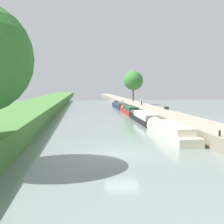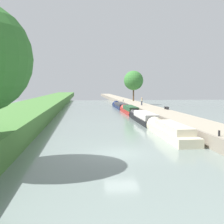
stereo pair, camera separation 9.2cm
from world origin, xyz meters
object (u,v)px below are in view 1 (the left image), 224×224
narrowboat_black (143,117)px  park_bench (167,107)px  narrowboat_red (129,110)px  mooring_bollard_near (220,133)px  mooring_bollard_far (123,101)px  narrowboat_navy (119,106)px  person_walking (142,101)px  narrowboat_cream (169,130)px

narrowboat_black → park_bench: 8.77m
narrowboat_red → mooring_bollard_near: (1.86, -30.25, 0.74)m
narrowboat_black → narrowboat_red: bearing=89.7°
narrowboat_black → mooring_bollard_near: size_ratio=27.47×
narrowboat_black → mooring_bollard_far: (1.93, 32.27, 0.75)m
narrowboat_black → mooring_bollard_near: bearing=-84.0°
narrowboat_navy → narrowboat_black: bearing=-90.3°
narrowboat_red → mooring_bollard_far: mooring_bollard_far is taller
narrowboat_black → mooring_bollard_near: mooring_bollard_near is taller
narrowboat_navy → mooring_bollard_near: size_ratio=32.83×
narrowboat_red → narrowboat_navy: bearing=89.7°
mooring_bollard_near → park_bench: park_bench is taller
narrowboat_navy → mooring_bollard_far: (1.79, 6.45, 0.85)m
person_walking → narrowboat_red: bearing=-122.5°
person_walking → park_bench: (1.91, -10.81, -0.53)m
person_walking → mooring_bollard_near: size_ratio=3.69×
park_bench → narrowboat_cream: bearing=-106.5°
narrowboat_cream → narrowboat_navy: narrowboat_cream is taller
narrowboat_red → mooring_bollard_far: (1.86, 20.24, 0.74)m
narrowboat_cream → person_walking: (3.67, 29.63, 1.37)m
park_bench → narrowboat_red: bearing=136.0°
narrowboat_black → mooring_bollard_near: 18.33m
narrowboat_cream → narrowboat_black: size_ratio=0.90×
narrowboat_navy → mooring_bollard_near: mooring_bollard_near is taller
narrowboat_navy → park_bench: (5.38, -19.06, 0.97)m
narrowboat_cream → narrowboat_red: bearing=89.7°
person_walking → mooring_bollard_near: bearing=-92.7°
mooring_bollard_far → narrowboat_red: bearing=-95.3°
park_bench → mooring_bollard_far: bearing=98.0°
person_walking → mooring_bollard_far: 14.81m
narrowboat_cream → park_bench: bearing=73.5°
park_bench → narrowboat_black: bearing=-129.2°
narrowboat_cream → mooring_bollard_near: bearing=-72.0°
narrowboat_red → narrowboat_navy: narrowboat_red is taller
narrowboat_red → mooring_bollard_near: size_ratio=26.91×
narrowboat_red → mooring_bollard_near: bearing=-86.5°
narrowboat_cream → person_walking: size_ratio=6.71×
narrowboat_cream → narrowboat_navy: bearing=89.7°
narrowboat_navy → mooring_bollard_far: size_ratio=32.83×
narrowboat_red → park_bench: size_ratio=8.07×
narrowboat_cream → mooring_bollard_near: mooring_bollard_near is taller
mooring_bollard_far → narrowboat_navy: bearing=-105.5°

